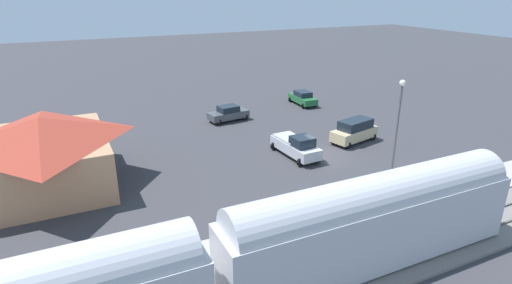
{
  "coord_description": "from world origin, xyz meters",
  "views": [
    {
      "loc": [
        -28.63,
        20.26,
        14.34
      ],
      "look_at": [
        3.37,
        4.94,
        1.0
      ],
      "focal_mm": 29.4,
      "sensor_mm": 36.0,
      "label": 1
    }
  ],
  "objects_px": {
    "pedestrian_on_platform": "(347,200)",
    "sedan_charcoal": "(228,113)",
    "suv_tan": "(354,131)",
    "light_pole_near_platform": "(398,122)",
    "sedan_green": "(303,98)",
    "pickup_silver": "(296,146)",
    "station_building": "(44,152)"
  },
  "relations": [
    {
      "from": "pedestrian_on_platform",
      "to": "sedan_charcoal",
      "type": "bearing_deg",
      "value": -2.23
    },
    {
      "from": "suv_tan",
      "to": "light_pole_near_platform",
      "type": "distance_m",
      "value": 10.38
    },
    {
      "from": "sedan_green",
      "to": "pedestrian_on_platform",
      "type": "bearing_deg",
      "value": 154.3
    },
    {
      "from": "sedan_charcoal",
      "to": "light_pole_near_platform",
      "type": "bearing_deg",
      "value": -166.35
    },
    {
      "from": "pedestrian_on_platform",
      "to": "sedan_green",
      "type": "xyz_separation_m",
      "value": [
        24.95,
        -12.01,
        -0.4
      ]
    },
    {
      "from": "sedan_charcoal",
      "to": "pickup_silver",
      "type": "xyz_separation_m",
      "value": [
        -12.27,
        -1.49,
        0.15
      ]
    },
    {
      "from": "sedan_charcoal",
      "to": "pickup_silver",
      "type": "relative_size",
      "value": 0.85
    },
    {
      "from": "pickup_silver",
      "to": "sedan_green",
      "type": "height_order",
      "value": "pickup_silver"
    },
    {
      "from": "pickup_silver",
      "to": "sedan_charcoal",
      "type": "bearing_deg",
      "value": 6.93
    },
    {
      "from": "pedestrian_on_platform",
      "to": "suv_tan",
      "type": "distance_m",
      "value": 14.59
    },
    {
      "from": "station_building",
      "to": "pedestrian_on_platform",
      "type": "xyz_separation_m",
      "value": [
        -13.46,
        -17.46,
        -1.52
      ]
    },
    {
      "from": "station_building",
      "to": "sedan_green",
      "type": "height_order",
      "value": "station_building"
    },
    {
      "from": "sedan_charcoal",
      "to": "light_pole_near_platform",
      "type": "relative_size",
      "value": 0.58
    },
    {
      "from": "sedan_green",
      "to": "station_building",
      "type": "bearing_deg",
      "value": 111.31
    },
    {
      "from": "pickup_silver",
      "to": "light_pole_near_platform",
      "type": "height_order",
      "value": "light_pole_near_platform"
    },
    {
      "from": "pedestrian_on_platform",
      "to": "sedan_charcoal",
      "type": "xyz_separation_m",
      "value": [
        22.68,
        -0.88,
        -0.4
      ]
    },
    {
      "from": "pickup_silver",
      "to": "sedan_green",
      "type": "xyz_separation_m",
      "value": [
        14.54,
        -9.64,
        -0.15
      ]
    },
    {
      "from": "pedestrian_on_platform",
      "to": "light_pole_near_platform",
      "type": "distance_m",
      "value": 7.34
    },
    {
      "from": "station_building",
      "to": "sedan_green",
      "type": "xyz_separation_m",
      "value": [
        11.49,
        -29.47,
        -1.92
      ]
    },
    {
      "from": "sedan_charcoal",
      "to": "light_pole_near_platform",
      "type": "xyz_separation_m",
      "value": [
        -20.42,
        -4.96,
        4.23
      ]
    },
    {
      "from": "pedestrian_on_platform",
      "to": "suv_tan",
      "type": "bearing_deg",
      "value": -39.92
    },
    {
      "from": "pedestrian_on_platform",
      "to": "pickup_silver",
      "type": "relative_size",
      "value": 0.31
    },
    {
      "from": "station_building",
      "to": "pickup_silver",
      "type": "relative_size",
      "value": 2.08
    },
    {
      "from": "pickup_silver",
      "to": "light_pole_near_platform",
      "type": "bearing_deg",
      "value": -156.96
    },
    {
      "from": "suv_tan",
      "to": "pickup_silver",
      "type": "bearing_deg",
      "value": 96.35
    },
    {
      "from": "sedan_green",
      "to": "sedan_charcoal",
      "type": "bearing_deg",
      "value": 101.56
    },
    {
      "from": "pedestrian_on_platform",
      "to": "light_pole_near_platform",
      "type": "xyz_separation_m",
      "value": [
        2.26,
        -5.84,
        3.83
      ]
    },
    {
      "from": "sedan_green",
      "to": "light_pole_near_platform",
      "type": "relative_size",
      "value": 0.56
    },
    {
      "from": "pickup_silver",
      "to": "sedan_green",
      "type": "relative_size",
      "value": 1.21
    },
    {
      "from": "station_building",
      "to": "suv_tan",
      "type": "bearing_deg",
      "value": -94.84
    },
    {
      "from": "station_building",
      "to": "pedestrian_on_platform",
      "type": "bearing_deg",
      "value": -127.63
    },
    {
      "from": "pedestrian_on_platform",
      "to": "sedan_charcoal",
      "type": "height_order",
      "value": "pedestrian_on_platform"
    }
  ]
}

